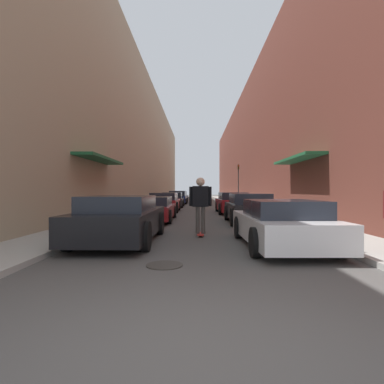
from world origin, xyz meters
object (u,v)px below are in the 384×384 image
Objects in this scene: parked_car_left_5 at (180,197)px; traffic_light at (238,180)px; parked_car_left_0 at (121,219)px; parked_car_right_0 at (281,224)px; parked_car_left_1 at (153,209)px; parked_car_right_2 at (232,203)px; parked_car_left_2 at (164,202)px; parked_car_right_1 at (249,209)px; manhole_cover at (165,265)px; skateboarder at (200,200)px; parked_car_left_3 at (172,200)px; parked_car_left_4 at (178,198)px.

parked_car_left_5 is 1.05× the size of traffic_light.
parked_car_left_0 is 4.31m from parked_car_right_0.
traffic_light reaches higher than parked_car_left_1.
parked_car_left_0 is 11.39m from parked_car_right_2.
parked_car_left_2 is 1.08× the size of parked_car_right_1.
parked_car_right_0 reaches higher than parked_car_left_1.
parked_car_right_2 is at bearing 67.60° from parked_car_left_0.
parked_car_left_2 reaches higher than manhole_cover.
manhole_cover is at bearing -101.02° from skateboarder.
parked_car_right_0 is 3.42m from manhole_cover.
parked_car_left_3 reaches higher than manhole_cover.
parked_car_left_5 reaches higher than parked_car_right_1.
parked_car_left_2 is 11.54m from traffic_light.
parked_car_left_5 reaches higher than parked_car_left_1.
parked_car_left_4 is (0.04, 17.74, 0.10)m from parked_car_left_1.
skateboarder reaches higher than parked_car_right_0.
parked_car_right_2 is at bearing 47.98° from parked_car_left_1.
parked_car_left_2 is 10.87m from skateboarder.
parked_car_right_2 is (4.38, -18.51, 0.01)m from parked_car_left_5.
parked_car_left_3 is 13.35m from parked_car_right_1.
parked_car_left_0 is at bearing -90.52° from parked_car_left_1.
traffic_light is at bearing 73.73° from parked_car_left_0.
parked_car_left_4 reaches higher than parked_car_left_5.
parked_car_left_1 is 7.70m from parked_car_right_0.
manhole_cover is (1.50, -2.61, -0.63)m from parked_car_left_0.
parked_car_left_5 is at bearing 89.93° from parked_car_left_2.
traffic_light is at bearing 68.33° from parked_car_left_1.
parked_car_right_0 is 5.99× the size of manhole_cover.
parked_car_left_0 reaches higher than parked_car_left_3.
parked_car_right_1 reaches higher than parked_car_left_2.
parked_car_left_5 is at bearing 128.69° from traffic_light.
parked_car_left_1 is 6.41m from parked_car_right_2.
manhole_cover is at bearing -102.21° from parked_car_right_2.
parked_car_left_1 is 2.58× the size of skateboarder.
traffic_light is at bearing -51.31° from parked_car_left_5.
parked_car_left_0 is at bearing -132.35° from parked_car_right_1.
parked_car_right_1 is at bearing 59.60° from skateboarder.
parked_car_left_2 is at bearing 164.79° from parked_car_right_2.
parked_car_right_2 is at bearing 77.79° from manhole_cover.
parked_car_left_1 is 8.53m from manhole_cover.
parked_car_right_2 is at bearing 90.55° from parked_car_right_1.
parked_car_right_1 is at bearing -57.15° from parked_car_left_2.
parked_car_right_1 is 4.32m from skateboarder.
parked_car_right_1 is at bearing 88.51° from parked_car_right_0.
parked_car_left_4 is 22.50m from skateboarder.
parked_car_left_4 reaches higher than parked_car_right_2.
parked_car_right_0 is 1.05× the size of parked_car_right_1.
parked_car_left_5 is 30.03m from parked_car_right_0.
skateboarder reaches higher than manhole_cover.
parked_car_right_1 is 1.04× the size of traffic_light.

